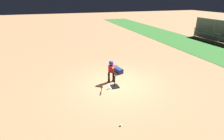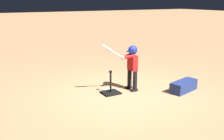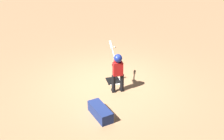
% 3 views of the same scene
% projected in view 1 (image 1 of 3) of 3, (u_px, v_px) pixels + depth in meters
% --- Properties ---
extents(ground_plane, '(90.00, 90.00, 0.00)m').
position_uv_depth(ground_plane, '(117.00, 85.00, 9.13)').
color(ground_plane, '#AD7F56').
extents(home_plate, '(0.46, 0.46, 0.02)m').
position_uv_depth(home_plate, '(113.00, 86.00, 8.92)').
color(home_plate, white).
rests_on(home_plate, ground_plane).
extents(batting_tee, '(0.44, 0.40, 0.60)m').
position_uv_depth(batting_tee, '(115.00, 85.00, 8.88)').
color(batting_tee, black).
rests_on(batting_tee, ground_plane).
extents(batter_child, '(1.02, 0.37, 1.29)m').
position_uv_depth(batter_child, '(111.00, 69.00, 9.15)').
color(batter_child, black).
rests_on(batter_child, ground_plane).
extents(baseball, '(0.07, 0.07, 0.07)m').
position_uv_depth(baseball, '(121.00, 125.00, 6.19)').
color(baseball, white).
rests_on(baseball, ground_plane).
extents(bleachers_far_right, '(4.16, 2.28, 0.99)m').
position_uv_depth(bleachers_far_right, '(212.00, 35.00, 18.55)').
color(bleachers_far_right, '#93969E').
rests_on(bleachers_far_right, ground_plane).
extents(equipment_bag, '(0.89, 0.53, 0.28)m').
position_uv_depth(equipment_bag, '(117.00, 70.00, 10.60)').
color(equipment_bag, navy).
rests_on(equipment_bag, ground_plane).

